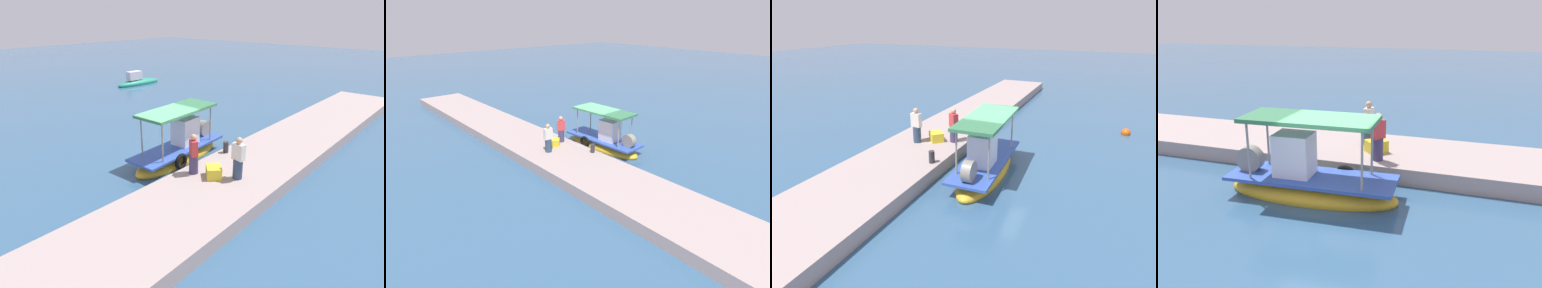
# 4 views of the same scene
# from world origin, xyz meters

# --- Properties ---
(ground_plane) EXTENTS (120.00, 120.00, 0.00)m
(ground_plane) POSITION_xyz_m (0.00, 0.00, 0.00)
(ground_plane) COLOR #355A7D
(dock_quay) EXTENTS (36.00, 3.69, 0.57)m
(dock_quay) POSITION_xyz_m (0.00, -3.70, 0.28)
(dock_quay) COLOR #A7938F
(dock_quay) RESTS_ON ground_plane
(main_fishing_boat) EXTENTS (5.34, 1.93, 2.82)m
(main_fishing_boat) POSITION_xyz_m (0.74, -0.25, 0.46)
(main_fishing_boat) COLOR gold
(main_fishing_boat) RESTS_ON ground_plane
(fisherman_near_bollard) EXTENTS (0.40, 0.49, 1.66)m
(fisherman_near_bollard) POSITION_xyz_m (-0.03, -4.00, 1.32)
(fisherman_near_bollard) COLOR #2E415D
(fisherman_near_bollard) RESTS_ON dock_quay
(fisherman_by_crate) EXTENTS (0.50, 0.52, 1.62)m
(fisherman_by_crate) POSITION_xyz_m (-0.80, -2.46, 1.30)
(fisherman_by_crate) COLOR #403862
(fisherman_by_crate) RESTS_ON dock_quay
(mooring_bollard) EXTENTS (0.24, 0.24, 0.50)m
(mooring_bollard) POSITION_xyz_m (1.72, -2.19, 0.82)
(mooring_bollard) COLOR #2D2D33
(mooring_bollard) RESTS_ON dock_quay
(cargo_crate) EXTENTS (0.89, 0.89, 0.44)m
(cargo_crate) POSITION_xyz_m (-0.54, -3.26, 0.78)
(cargo_crate) COLOR yellow
(cargo_crate) RESTS_ON dock_quay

